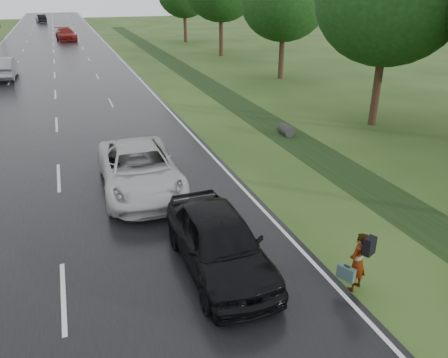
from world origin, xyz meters
TOP-DOWN VIEW (x-y plane):
  - ground at (0.00, 0.00)m, footprint 220.00×220.00m
  - road at (0.00, 45.00)m, footprint 14.00×180.00m
  - edge_stripe_east at (6.75, 45.00)m, footprint 0.12×180.00m
  - center_line at (0.00, 45.00)m, footprint 0.12×180.00m
  - drainage_ditch at (11.50, 18.71)m, footprint 2.20×120.00m
  - tree_east_c at (18.20, 24.00)m, footprint 7.00×7.00m
  - pedestrian at (7.19, -2.22)m, footprint 0.88×0.69m
  - white_pickup at (3.00, 5.71)m, footprint 2.97×6.18m
  - dark_sedan at (4.14, -0.20)m, footprint 2.09×5.13m
  - silver_sedan at (-3.97, 31.79)m, footprint 2.02×5.39m
  - far_car_red at (1.83, 59.70)m, footprint 3.15×6.03m
  - far_car_dark at (-2.20, 96.27)m, footprint 2.44×5.11m

SIDE VIEW (x-z plane):
  - ground at x=0.00m, z-range 0.00..0.00m
  - road at x=0.00m, z-range 0.00..0.04m
  - drainage_ditch at x=11.50m, z-range -0.24..0.32m
  - edge_stripe_east at x=6.75m, z-range 0.04..0.05m
  - center_line at x=0.00m, z-range 0.04..0.05m
  - far_car_dark at x=-2.20m, z-range 0.04..1.66m
  - pedestrian at x=7.19m, z-range 0.03..1.69m
  - far_car_red at x=1.83m, z-range 0.04..1.71m
  - white_pickup at x=3.00m, z-range 0.04..1.74m
  - dark_sedan at x=4.14m, z-range 0.04..1.78m
  - silver_sedan at x=-3.97m, z-range 0.04..1.80m
  - tree_east_c at x=18.20m, z-range 1.49..10.78m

